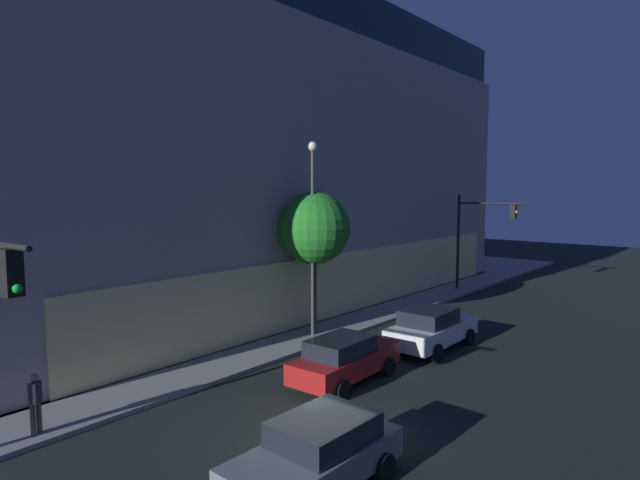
{
  "coord_description": "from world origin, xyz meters",
  "views": [
    {
      "loc": [
        -10.22,
        -8.78,
        6.67
      ],
      "look_at": [
        5.86,
        4.6,
        4.69
      ],
      "focal_mm": 29.57,
      "sensor_mm": 36.0,
      "label": 1
    }
  ],
  "objects_px": {
    "sidewalk_tree": "(314,228)",
    "car_grey": "(317,453)",
    "street_lamp_sidewalk": "(313,216)",
    "car_red": "(344,359)",
    "car_white": "(431,328)",
    "pedestrian_waiting": "(35,398)",
    "traffic_light_far_corner": "(478,228)",
    "modern_building": "(186,162)"
  },
  "relations": [
    {
      "from": "traffic_light_far_corner",
      "to": "modern_building",
      "type": "bearing_deg",
      "value": 119.22
    },
    {
      "from": "sidewalk_tree",
      "to": "car_grey",
      "type": "relative_size",
      "value": 1.49
    },
    {
      "from": "sidewalk_tree",
      "to": "car_grey",
      "type": "xyz_separation_m",
      "value": [
        -9.64,
        -8.29,
        -4.12
      ]
    },
    {
      "from": "modern_building",
      "to": "street_lamp_sidewalk",
      "type": "xyz_separation_m",
      "value": [
        -4.99,
        -15.97,
        -3.1
      ]
    },
    {
      "from": "modern_building",
      "to": "car_grey",
      "type": "height_order",
      "value": "modern_building"
    },
    {
      "from": "street_lamp_sidewalk",
      "to": "car_red",
      "type": "relative_size",
      "value": 1.87
    },
    {
      "from": "car_grey",
      "to": "car_red",
      "type": "height_order",
      "value": "car_red"
    },
    {
      "from": "modern_building",
      "to": "sidewalk_tree",
      "type": "xyz_separation_m",
      "value": [
        -4.52,
        -15.65,
        -3.68
      ]
    },
    {
      "from": "traffic_light_far_corner",
      "to": "car_grey",
      "type": "bearing_deg",
      "value": -164.65
    },
    {
      "from": "car_grey",
      "to": "pedestrian_waiting",
      "type": "bearing_deg",
      "value": 112.39
    },
    {
      "from": "street_lamp_sidewalk",
      "to": "pedestrian_waiting",
      "type": "xyz_separation_m",
      "value": [
        -12.18,
        -0.66,
        -4.38
      ]
    },
    {
      "from": "car_red",
      "to": "modern_building",
      "type": "bearing_deg",
      "value": 67.37
    },
    {
      "from": "street_lamp_sidewalk",
      "to": "pedestrian_waiting",
      "type": "relative_size",
      "value": 5.2
    },
    {
      "from": "car_red",
      "to": "traffic_light_far_corner",
      "type": "bearing_deg",
      "value": 9.53
    },
    {
      "from": "traffic_light_far_corner",
      "to": "car_white",
      "type": "relative_size",
      "value": 1.3
    },
    {
      "from": "traffic_light_far_corner",
      "to": "sidewalk_tree",
      "type": "distance_m",
      "value": 14.36
    },
    {
      "from": "pedestrian_waiting",
      "to": "car_red",
      "type": "relative_size",
      "value": 0.36
    },
    {
      "from": "sidewalk_tree",
      "to": "car_red",
      "type": "height_order",
      "value": "sidewalk_tree"
    },
    {
      "from": "car_red",
      "to": "car_white",
      "type": "distance_m",
      "value": 5.52
    },
    {
      "from": "traffic_light_far_corner",
      "to": "street_lamp_sidewalk",
      "type": "bearing_deg",
      "value": 174.5
    },
    {
      "from": "sidewalk_tree",
      "to": "car_grey",
      "type": "bearing_deg",
      "value": -139.31
    },
    {
      "from": "modern_building",
      "to": "car_red",
      "type": "relative_size",
      "value": 7.78
    },
    {
      "from": "street_lamp_sidewalk",
      "to": "car_white",
      "type": "bearing_deg",
      "value": -68.26
    },
    {
      "from": "street_lamp_sidewalk",
      "to": "car_red",
      "type": "xyz_separation_m",
      "value": [
        -3.54,
        -4.48,
        -4.67
      ]
    },
    {
      "from": "car_grey",
      "to": "sidewalk_tree",
      "type": "bearing_deg",
      "value": 40.69
    },
    {
      "from": "sidewalk_tree",
      "to": "car_red",
      "type": "distance_m",
      "value": 7.47
    },
    {
      "from": "street_lamp_sidewalk",
      "to": "sidewalk_tree",
      "type": "height_order",
      "value": "street_lamp_sidewalk"
    },
    {
      "from": "sidewalk_tree",
      "to": "car_white",
      "type": "distance_m",
      "value": 6.79
    },
    {
      "from": "car_white",
      "to": "sidewalk_tree",
      "type": "bearing_deg",
      "value": 105.91
    },
    {
      "from": "street_lamp_sidewalk",
      "to": "pedestrian_waiting",
      "type": "height_order",
      "value": "street_lamp_sidewalk"
    },
    {
      "from": "sidewalk_tree",
      "to": "pedestrian_waiting",
      "type": "bearing_deg",
      "value": -175.61
    },
    {
      "from": "car_grey",
      "to": "car_white",
      "type": "distance_m",
      "value": 11.54
    },
    {
      "from": "car_red",
      "to": "pedestrian_waiting",
      "type": "bearing_deg",
      "value": 156.14
    },
    {
      "from": "car_grey",
      "to": "car_white",
      "type": "height_order",
      "value": "car_white"
    },
    {
      "from": "traffic_light_far_corner",
      "to": "car_red",
      "type": "xyz_separation_m",
      "value": [
        -18.25,
        -3.06,
        -3.42
      ]
    },
    {
      "from": "sidewalk_tree",
      "to": "street_lamp_sidewalk",
      "type": "bearing_deg",
      "value": -146.05
    },
    {
      "from": "sidewalk_tree",
      "to": "car_red",
      "type": "xyz_separation_m",
      "value": [
        -4.01,
        -4.8,
        -4.1
      ]
    },
    {
      "from": "sidewalk_tree",
      "to": "car_red",
      "type": "bearing_deg",
      "value": -129.88
    },
    {
      "from": "modern_building",
      "to": "car_grey",
      "type": "xyz_separation_m",
      "value": [
        -14.16,
        -23.94,
        -7.79
      ]
    },
    {
      "from": "modern_building",
      "to": "pedestrian_waiting",
      "type": "relative_size",
      "value": 21.58
    },
    {
      "from": "car_white",
      "to": "car_grey",
      "type": "bearing_deg",
      "value": -164.67
    },
    {
      "from": "car_white",
      "to": "street_lamp_sidewalk",
      "type": "bearing_deg",
      "value": 111.74
    }
  ]
}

